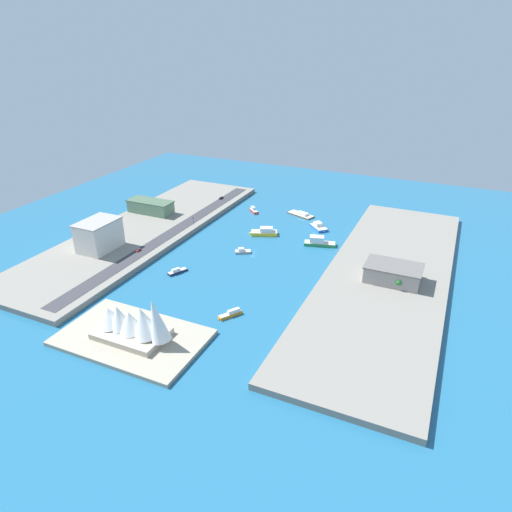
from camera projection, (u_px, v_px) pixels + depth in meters
ground_plane at (253, 253)px, 305.47m from camera, size 440.00×440.00×0.00m
quay_west at (387, 277)px, 271.62m from camera, size 70.00×240.00×3.41m
quay_east at (145, 229)px, 337.82m from camera, size 70.00×240.00×3.41m
peninsula_point at (132, 338)px, 218.20m from camera, size 70.16×43.23×2.00m
road_strip at (172, 233)px, 328.07m from camera, size 10.47×228.00×0.15m
patrol_launch_navy at (177, 271)px, 279.31m from camera, size 8.54×13.31×3.18m
catamaran_blue at (319, 227)px, 343.01m from camera, size 16.84×16.98×4.72m
ferry_green_doubledeck at (319, 242)px, 315.59m from camera, size 23.70×12.37×6.62m
yacht_sleek_gray at (243, 251)px, 305.03m from camera, size 11.54×9.05×3.50m
barge_flat_brown at (301, 214)px, 368.40m from camera, size 24.00×15.75×2.93m
tugboat_red at (254, 210)px, 375.53m from camera, size 11.04×11.00×4.12m
water_taxi_orange at (231, 314)px, 236.28m from camera, size 9.63×13.20×3.37m
ferry_yellow_fast at (264, 232)px, 332.25m from camera, size 21.17×14.40×5.77m
carpark_squat_concrete at (393, 273)px, 261.81m from camera, size 31.98×20.73×9.98m
hotel_broad_white at (99, 235)px, 299.31m from camera, size 19.76×28.25×19.78m
terminal_long_green at (151, 207)px, 363.23m from camera, size 37.22×15.37×10.07m
pickup_red at (138, 250)px, 299.78m from camera, size 1.83×4.45×1.38m
suv_black at (221, 198)px, 395.48m from camera, size 2.04×4.93×1.61m
traffic_light_waterfront at (193, 220)px, 339.02m from camera, size 0.36×0.36×6.50m
opera_landmark at (133, 322)px, 213.48m from camera, size 42.25×21.52×24.69m
park_tree_cluster at (410, 273)px, 259.97m from camera, size 11.63×23.02×9.20m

